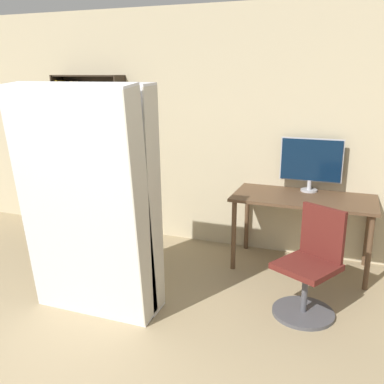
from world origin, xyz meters
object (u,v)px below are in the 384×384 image
object	(u,v)px
bookshelf	(86,155)
mattress_near	(83,207)
office_chair	(310,273)
mattress_far	(99,200)
monitor	(311,162)

from	to	relation	value
bookshelf	mattress_near	bearing A→B (deg)	-56.54
office_chair	mattress_far	size ratio (longest dim) A/B	0.48
office_chair	bookshelf	distance (m)	3.20
monitor	bookshelf	bearing A→B (deg)	179.82
bookshelf	mattress_near	world-z (taller)	bookshelf
office_chair	bookshelf	xyz separation A→B (m)	(-2.92, 1.14, 0.61)
mattress_near	mattress_far	distance (m)	0.22
monitor	office_chair	bearing A→B (deg)	-82.46
monitor	mattress_near	distance (m)	2.40
mattress_near	bookshelf	bearing A→B (deg)	123.46
mattress_far	mattress_near	bearing A→B (deg)	-90.00
mattress_far	office_chair	bearing A→B (deg)	15.22
bookshelf	mattress_far	world-z (taller)	bookshelf
bookshelf	office_chair	bearing A→B (deg)	-21.40
bookshelf	mattress_near	xyz separation A→B (m)	(1.21, -1.83, -0.02)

